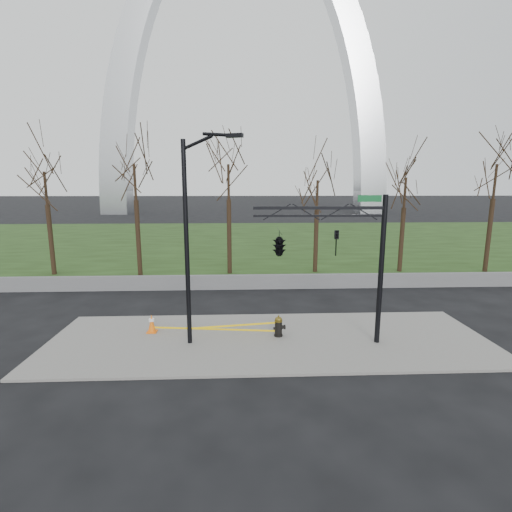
{
  "coord_description": "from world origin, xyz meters",
  "views": [
    {
      "loc": [
        -1.16,
        -14.5,
        6.29
      ],
      "look_at": [
        -0.46,
        2.0,
        3.21
      ],
      "focal_mm": 26.15,
      "sensor_mm": 36.0,
      "label": 1
    }
  ],
  "objects_px": {
    "fire_hydrant": "(279,326)",
    "street_light": "(192,229)",
    "traffic_cone": "(152,323)",
    "traffic_signal_mast": "(299,243)"
  },
  "relations": [
    {
      "from": "street_light",
      "to": "traffic_signal_mast",
      "type": "bearing_deg",
      "value": 17.74
    },
    {
      "from": "street_light",
      "to": "fire_hydrant",
      "type": "bearing_deg",
      "value": 28.81
    },
    {
      "from": "traffic_cone",
      "to": "traffic_signal_mast",
      "type": "relative_size",
      "value": 0.13
    },
    {
      "from": "street_light",
      "to": "traffic_cone",
      "type": "bearing_deg",
      "value": 166.96
    },
    {
      "from": "fire_hydrant",
      "to": "street_light",
      "type": "bearing_deg",
      "value": -177.23
    },
    {
      "from": "traffic_cone",
      "to": "traffic_signal_mast",
      "type": "distance_m",
      "value": 7.23
    },
    {
      "from": "fire_hydrant",
      "to": "street_light",
      "type": "distance_m",
      "value": 5.44
    },
    {
      "from": "traffic_cone",
      "to": "traffic_signal_mast",
      "type": "height_order",
      "value": "traffic_signal_mast"
    },
    {
      "from": "traffic_cone",
      "to": "traffic_signal_mast",
      "type": "bearing_deg",
      "value": -12.29
    },
    {
      "from": "fire_hydrant",
      "to": "traffic_cone",
      "type": "relative_size",
      "value": 1.14
    }
  ]
}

